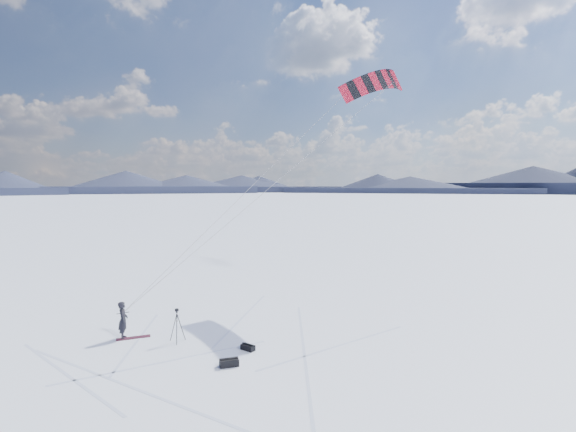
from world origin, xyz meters
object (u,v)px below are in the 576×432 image
object	(u,v)px
snowboard	(133,338)
gear_bag_b	(248,347)
tripod	(177,321)
gear_bag_a	(229,363)
snowkiter	(124,338)

from	to	relation	value
snowboard	gear_bag_b	bearing A→B (deg)	-35.48
tripod	gear_bag_a	distance (m)	3.77
gear_bag_a	snowkiter	bearing A→B (deg)	133.82
tripod	gear_bag_b	world-z (taller)	tripod
snowkiter	gear_bag_b	bearing A→B (deg)	-121.28
snowboard	tripod	xyz separation A→B (m)	(1.93, -1.05, 0.96)
snowkiter	snowboard	bearing A→B (deg)	-103.81
snowboard	gear_bag_a	bearing A→B (deg)	-52.60
gear_bag_a	tripod	bearing A→B (deg)	119.80
gear_bag_a	snowboard	bearing A→B (deg)	131.36
snowkiter	gear_bag_a	world-z (taller)	snowkiter
snowboard	tripod	distance (m)	2.40
snowkiter	tripod	size ratio (longest dim) A/B	1.13
tripod	gear_bag_a	xyz separation A→B (m)	(1.86, -3.17, -0.83)
gear_bag_b	gear_bag_a	bearing A→B (deg)	-74.71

